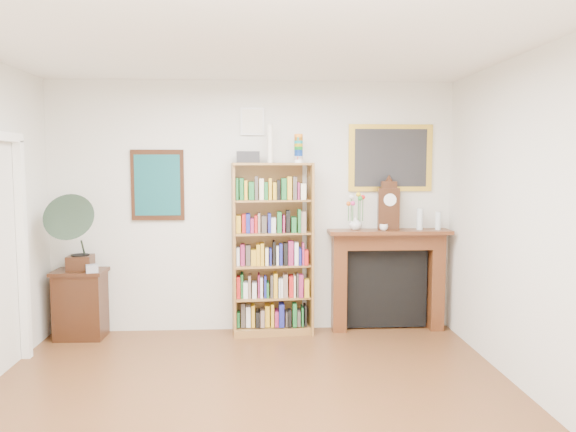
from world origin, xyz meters
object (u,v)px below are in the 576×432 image
object	(u,v)px
side_cabinet	(81,304)
flower_vase	(355,223)
gramophone	(75,228)
cd_stack	(92,269)
bottle_right	(438,221)
teacup	(384,227)
fireplace	(387,271)
bookshelf	(272,239)
bottle_left	(420,219)
mantel_clock	(389,206)

from	to	relation	value
side_cabinet	flower_vase	world-z (taller)	flower_vase
gramophone	cd_stack	size ratio (longest dim) A/B	6.94
bottle_right	side_cabinet	bearing A→B (deg)	-179.26
flower_vase	gramophone	bearing A→B (deg)	-175.86
cd_stack	bottle_right	bearing A→B (deg)	2.78
cd_stack	teacup	size ratio (longest dim) A/B	1.29
side_cabinet	fireplace	size ratio (longest dim) A/B	0.55
bookshelf	bottle_left	size ratio (longest dim) A/B	9.09
fireplace	teacup	bearing A→B (deg)	-125.07
mantel_clock	flower_vase	world-z (taller)	mantel_clock
gramophone	cd_stack	bearing A→B (deg)	-6.10
cd_stack	flower_vase	xyz separation A→B (m)	(2.84, 0.23, 0.44)
fireplace	cd_stack	distance (m)	3.23
fireplace	teacup	xyz separation A→B (m)	(-0.08, -0.11, 0.51)
gramophone	flower_vase	distance (m)	3.01
bookshelf	mantel_clock	size ratio (longest dim) A/B	4.03
bookshelf	side_cabinet	distance (m)	2.19
side_cabinet	fireplace	distance (m)	3.40
cd_stack	fireplace	bearing A→B (deg)	4.44
gramophone	bottle_left	distance (m)	3.73
bottle_left	flower_vase	bearing A→B (deg)	177.87
cd_stack	bottle_right	world-z (taller)	bottle_right
bottle_right	fireplace	bearing A→B (deg)	173.03
bookshelf	teacup	bearing A→B (deg)	-7.33
side_cabinet	teacup	xyz separation A→B (m)	(3.31, 0.01, 0.81)
flower_vase	fireplace	bearing A→B (deg)	3.35
bookshelf	bottle_left	bearing A→B (deg)	-4.89
side_cabinet	bottle_left	xyz separation A→B (m)	(3.73, 0.07, 0.90)
mantel_clock	teacup	xyz separation A→B (m)	(-0.07, -0.07, -0.22)
gramophone	teacup	world-z (taller)	gramophone
cd_stack	teacup	bearing A→B (deg)	2.58
fireplace	cd_stack	bearing A→B (deg)	-175.41
bookshelf	cd_stack	world-z (taller)	bookshelf
side_cabinet	fireplace	bearing A→B (deg)	3.15
flower_vase	bottle_left	distance (m)	0.72
bottle_right	teacup	bearing A→B (deg)	-176.20
fireplace	side_cabinet	bearing A→B (deg)	-177.86
side_cabinet	gramophone	bearing A→B (deg)	-85.63
side_cabinet	teacup	size ratio (longest dim) A/B	8.04
bookshelf	bottle_right	distance (m)	1.86
mantel_clock	flower_vase	distance (m)	0.41
fireplace	gramophone	world-z (taller)	gramophone
bookshelf	bottle_right	size ratio (longest dim) A/B	10.91
bookshelf	mantel_clock	xyz separation A→B (m)	(1.30, 0.04, 0.35)
bookshelf	bottle_right	xyz separation A→B (m)	(1.85, 0.01, 0.19)
bookshelf	cd_stack	xyz separation A→B (m)	(-1.91, -0.17, -0.27)
gramophone	teacup	distance (m)	3.31
fireplace	mantel_clock	bearing A→B (deg)	-104.23
bookshelf	fireplace	size ratio (longest dim) A/B	1.60
flower_vase	bottle_right	bearing A→B (deg)	-2.78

